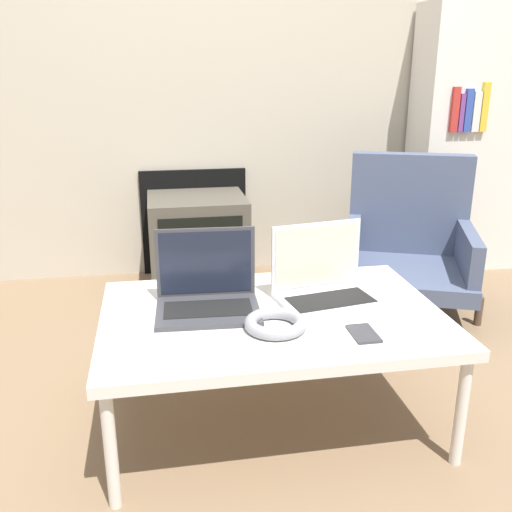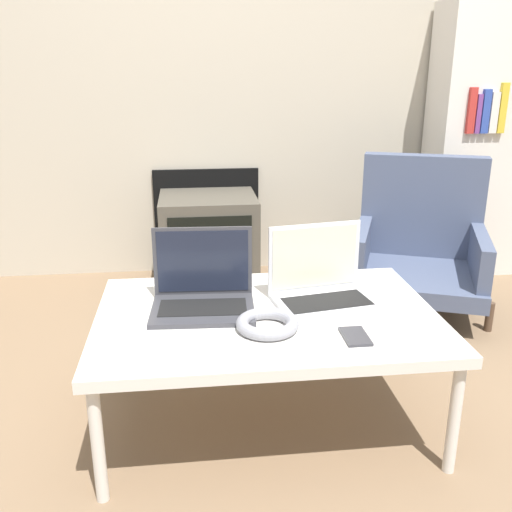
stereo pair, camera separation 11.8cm
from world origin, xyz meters
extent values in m
plane|color=#7A6047|center=(0.00, 0.00, 0.00)|extent=(14.00, 14.00, 0.00)
cube|color=#B7AD99|center=(0.00, 1.80, 1.30)|extent=(7.00, 0.06, 2.60)
cube|color=black|center=(-0.14, 1.76, 0.30)|extent=(0.60, 0.03, 0.61)
cube|color=silver|center=(0.00, 0.20, 0.38)|extent=(1.10, 0.74, 0.04)
cylinder|color=silver|center=(-0.51, -0.13, 0.18)|extent=(0.04, 0.04, 0.37)
cylinder|color=silver|center=(0.51, -0.13, 0.18)|extent=(0.04, 0.04, 0.37)
cylinder|color=silver|center=(-0.51, 0.53, 0.18)|extent=(0.04, 0.04, 0.37)
cylinder|color=silver|center=(0.51, 0.53, 0.18)|extent=(0.04, 0.04, 0.37)
cube|color=#38383D|center=(-0.21, 0.23, 0.41)|extent=(0.35, 0.27, 0.02)
cube|color=black|center=(-0.21, 0.23, 0.42)|extent=(0.29, 0.15, 0.00)
cube|color=#38383D|center=(-0.20, 0.35, 0.54)|extent=(0.33, 0.03, 0.24)
cube|color=black|center=(-0.20, 0.34, 0.54)|extent=(0.31, 0.02, 0.21)
cube|color=silver|center=(0.21, 0.23, 0.41)|extent=(0.37, 0.30, 0.02)
cube|color=black|center=(0.21, 0.23, 0.42)|extent=(0.30, 0.18, 0.00)
cube|color=silver|center=(0.19, 0.35, 0.54)|extent=(0.33, 0.06, 0.24)
cube|color=beige|center=(0.19, 0.34, 0.54)|extent=(0.30, 0.06, 0.21)
torus|color=gray|center=(-0.02, 0.07, 0.42)|extent=(0.19, 0.19, 0.04)
cube|color=#333338|center=(0.24, -0.01, 0.41)|extent=(0.07, 0.12, 0.01)
cube|color=#4C473D|center=(-0.14, 1.52, 0.25)|extent=(0.52, 0.46, 0.50)
cube|color=black|center=(-0.14, 1.29, 0.25)|extent=(0.42, 0.01, 0.39)
cube|color=#47516B|center=(0.86, 1.02, 0.18)|extent=(0.79, 0.80, 0.08)
cube|color=#47516B|center=(0.95, 1.26, 0.48)|extent=(0.60, 0.32, 0.52)
cube|color=#47516B|center=(0.61, 1.12, 0.32)|extent=(0.26, 0.54, 0.20)
cube|color=#47516B|center=(1.11, 0.92, 0.32)|extent=(0.26, 0.54, 0.20)
cylinder|color=#4C3828|center=(0.61, 0.76, 0.07)|extent=(0.04, 0.04, 0.14)
cylinder|color=#4C3828|center=(1.11, 0.76, 0.07)|extent=(0.04, 0.04, 0.14)
cylinder|color=#4C3828|center=(0.61, 1.28, 0.07)|extent=(0.04, 0.04, 0.14)
cylinder|color=#4C3828|center=(1.11, 1.28, 0.07)|extent=(0.04, 0.04, 0.14)
cube|color=silver|center=(1.55, 1.60, 0.75)|extent=(0.84, 0.30, 1.50)
cube|color=#B22D28|center=(1.26, 1.44, 0.94)|extent=(0.04, 0.02, 0.24)
cube|color=#6B387F|center=(1.30, 1.44, 0.92)|extent=(0.03, 0.02, 0.20)
cube|color=#2D479E|center=(1.34, 1.44, 0.94)|extent=(0.04, 0.02, 0.23)
cube|color=silver|center=(1.38, 1.44, 0.93)|extent=(0.04, 0.02, 0.21)
cube|color=gold|center=(1.43, 1.44, 0.95)|extent=(0.04, 0.02, 0.26)
camera|label=1|loc=(-0.35, -1.47, 1.17)|focal=40.00mm
camera|label=2|loc=(-0.24, -1.49, 1.17)|focal=40.00mm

